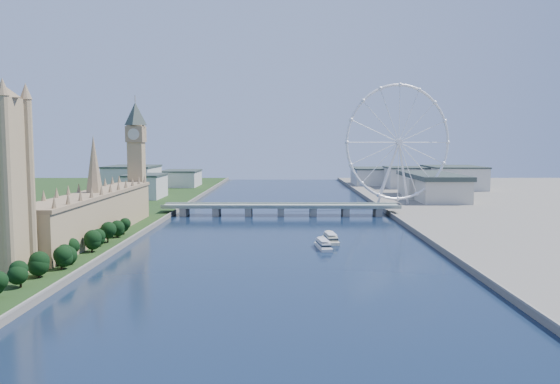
{
  "coord_description": "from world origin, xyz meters",
  "views": [
    {
      "loc": [
        4.11,
        -204.59,
        67.83
      ],
      "look_at": [
        0.06,
        210.0,
        30.09
      ],
      "focal_mm": 35.0,
      "sensor_mm": 36.0,
      "label": 1
    }
  ],
  "objects": [
    {
      "name": "london_eye",
      "position": [
        119.98,
        355.08,
        67.52
      ],
      "size": [
        113.6,
        39.12,
        124.3
      ],
      "color": "silver",
      "rests_on": "ground"
    },
    {
      "name": "tour_boat_far",
      "position": [
        35.1,
        162.9,
        0.0
      ],
      "size": [
        10.62,
        31.02,
        6.73
      ],
      "primitive_type": null,
      "rotation": [
        0.0,
        0.0,
        0.09
      ],
      "color": "beige",
      "rests_on": "ground"
    },
    {
      "name": "tree_row",
      "position": [
        -113.0,
        74.0,
        8.59
      ],
      "size": [
        9.18,
        217.18,
        20.37
      ],
      "color": "black",
      "rests_on": "ground"
    },
    {
      "name": "parliament_range",
      "position": [
        -128.0,
        170.0,
        18.48
      ],
      "size": [
        24.0,
        200.0,
        70.0
      ],
      "color": "tan",
      "rests_on": "ground"
    },
    {
      "name": "city_skyline",
      "position": [
        39.22,
        560.08,
        16.96
      ],
      "size": [
        505.0,
        280.0,
        32.0
      ],
      "color": "beige",
      "rests_on": "ground"
    },
    {
      "name": "big_ben",
      "position": [
        -128.0,
        278.0,
        66.57
      ],
      "size": [
        20.02,
        20.02,
        110.0
      ],
      "color": "tan",
      "rests_on": "ground"
    },
    {
      "name": "tour_boat_near",
      "position": [
        28.55,
        140.47,
        0.0
      ],
      "size": [
        11.04,
        29.41,
        6.33
      ],
      "primitive_type": null,
      "rotation": [
        0.0,
        0.0,
        0.13
      ],
      "color": "silver",
      "rests_on": "ground"
    },
    {
      "name": "county_hall",
      "position": [
        175.0,
        430.0,
        0.0
      ],
      "size": [
        54.0,
        144.0,
        35.0
      ],
      "primitive_type": null,
      "color": "beige",
      "rests_on": "ground"
    },
    {
      "name": "westminster_bridge",
      "position": [
        0.0,
        300.0,
        6.63
      ],
      "size": [
        220.0,
        22.0,
        9.5
      ],
      "color": "gray",
      "rests_on": "ground"
    },
    {
      "name": "ground",
      "position": [
        0.0,
        0.0,
        0.0
      ],
      "size": [
        2000.0,
        2000.0,
        0.0
      ],
      "primitive_type": "plane",
      "color": "#16253E",
      "rests_on": "ground"
    }
  ]
}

